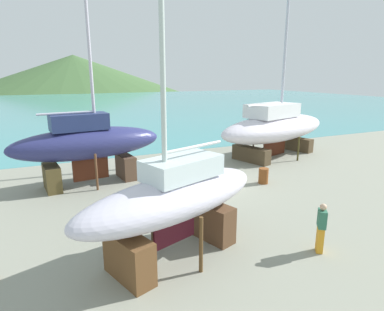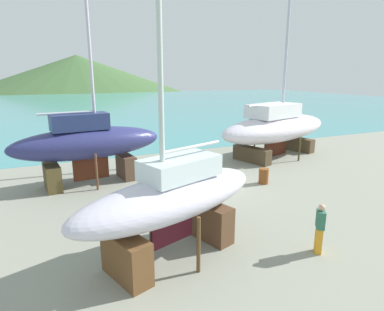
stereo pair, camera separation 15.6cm
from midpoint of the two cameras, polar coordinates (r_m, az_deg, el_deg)
name	(u,v)px [view 2 (the right image)]	position (r m, az deg, el deg)	size (l,w,h in m)	color
ground_plane	(263,224)	(13.31, 12.88, -11.77)	(51.40, 51.40, 0.00)	gray
sea_water	(93,106)	(64.64, -17.06, 8.46)	(146.68, 83.19, 0.01)	teal
headland_hill	(79,89)	(143.78, -19.40, 11.10)	(155.57, 155.57, 26.93)	#416336
sailboat_mid_port	(173,199)	(10.14, -3.00, -7.70)	(7.20, 4.34, 12.05)	brown
sailboat_small_center	(89,143)	(17.77, -17.63, 2.12)	(8.02, 3.06, 14.40)	brown
sailboat_far_slipway	(276,127)	(23.77, 14.91, 4.92)	(11.19, 6.43, 17.84)	brown
worker	(320,228)	(11.56, 22.06, -11.79)	(0.46, 0.50, 1.71)	orange
barrel_rust_mid	(142,200)	(14.67, -8.55, -7.82)	(0.57, 0.57, 0.83)	brown
barrel_blue_faded	(264,176)	(17.82, 12.82, -3.57)	(0.52, 0.52, 0.84)	brown
barrel_tipped_center	(166,193)	(15.29, -4.33, -6.68)	(0.62, 0.62, 0.88)	olive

